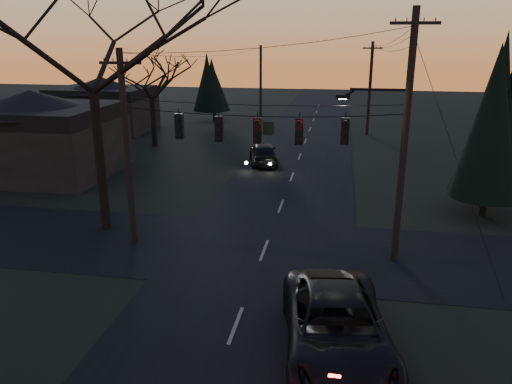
% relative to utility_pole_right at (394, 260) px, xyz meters
% --- Properties ---
extents(main_road, '(8.00, 120.00, 0.02)m').
position_rel_utility_pole_right_xyz_m(main_road, '(-5.50, 10.00, 0.01)').
color(main_road, black).
rests_on(main_road, ground).
extents(cross_road, '(60.00, 7.00, 0.02)m').
position_rel_utility_pole_right_xyz_m(cross_road, '(-5.50, 0.00, 0.01)').
color(cross_road, black).
rests_on(cross_road, ground).
extents(utility_pole_right, '(5.00, 0.30, 10.00)m').
position_rel_utility_pole_right_xyz_m(utility_pole_right, '(0.00, 0.00, 0.00)').
color(utility_pole_right, black).
rests_on(utility_pole_right, ground).
extents(utility_pole_left, '(1.80, 0.30, 8.50)m').
position_rel_utility_pole_right_xyz_m(utility_pole_left, '(-11.50, 0.00, 0.00)').
color(utility_pole_left, black).
rests_on(utility_pole_left, ground).
extents(utility_pole_far_r, '(1.80, 0.30, 8.50)m').
position_rel_utility_pole_right_xyz_m(utility_pole_far_r, '(0.00, 28.00, 0.00)').
color(utility_pole_far_r, black).
rests_on(utility_pole_far_r, ground).
extents(utility_pole_far_l, '(0.30, 0.30, 8.00)m').
position_rel_utility_pole_right_xyz_m(utility_pole_far_l, '(-11.50, 36.00, 0.00)').
color(utility_pole_far_l, black).
rests_on(utility_pole_far_l, ground).
extents(span_signal_assembly, '(11.50, 0.44, 1.48)m').
position_rel_utility_pole_right_xyz_m(span_signal_assembly, '(-5.74, 0.00, 5.33)').
color(span_signal_assembly, black).
rests_on(span_signal_assembly, ground).
extents(bare_tree_left, '(11.09, 11.09, 13.07)m').
position_rel_utility_pole_right_xyz_m(bare_tree_left, '(-13.46, 1.28, 9.14)').
color(bare_tree_left, black).
rests_on(bare_tree_left, ground).
extents(evergreen_right, '(4.18, 4.18, 8.42)m').
position_rel_utility_pole_right_xyz_m(evergreen_right, '(5.05, 6.36, 4.80)').
color(evergreen_right, black).
rests_on(evergreen_right, ground).
extents(bare_tree_dist, '(6.28, 6.28, 7.85)m').
position_rel_utility_pole_right_xyz_m(bare_tree_dist, '(-17.95, 19.75, 5.48)').
color(bare_tree_dist, black).
rests_on(bare_tree_dist, ground).
extents(evergreen_dist, '(3.17, 3.17, 6.42)m').
position_rel_utility_pole_right_xyz_m(evergreen_dist, '(-16.09, 33.00, 3.80)').
color(evergreen_dist, black).
rests_on(evergreen_dist, ground).
extents(house_left_near, '(10.00, 8.00, 5.60)m').
position_rel_utility_pole_right_xyz_m(house_left_near, '(-22.50, 10.00, 2.80)').
color(house_left_near, black).
rests_on(house_left_near, ground).
extents(house_left_far, '(9.00, 7.00, 5.20)m').
position_rel_utility_pole_right_xyz_m(house_left_far, '(-25.50, 26.00, 2.60)').
color(house_left_far, black).
rests_on(house_left_far, ground).
extents(suv_near, '(3.83, 6.80, 1.79)m').
position_rel_utility_pole_right_xyz_m(suv_near, '(-2.30, -7.02, 0.90)').
color(suv_near, black).
rests_on(suv_near, ground).
extents(sedan_oncoming_a, '(2.87, 4.96, 1.59)m').
position_rel_utility_pole_right_xyz_m(sedan_oncoming_a, '(-7.92, 15.22, 0.79)').
color(sedan_oncoming_a, black).
rests_on(sedan_oncoming_a, ground).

